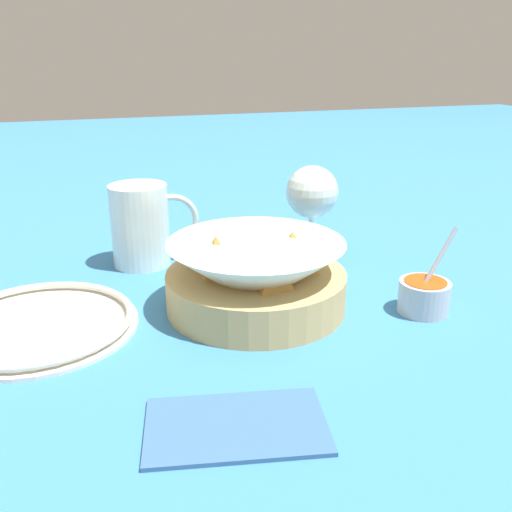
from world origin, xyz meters
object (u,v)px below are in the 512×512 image
object	(u,v)px
food_basket	(257,278)
beer_mug	(142,228)
side_plate	(38,323)
sauce_cup	(424,295)
wine_glass	(312,195)

from	to	relation	value
food_basket	beer_mug	size ratio (longest dim) A/B	1.70
side_plate	food_basket	bearing A→B (deg)	-4.81
food_basket	sauce_cup	size ratio (longest dim) A/B	2.09
beer_mug	side_plate	world-z (taller)	beer_mug
sauce_cup	side_plate	xyz separation A→B (m)	(-0.42, 0.09, -0.01)
sauce_cup	beer_mug	world-z (taller)	beer_mug
food_basket	wine_glass	xyz separation A→B (m)	(0.13, 0.15, 0.05)
food_basket	wine_glass	bearing A→B (deg)	47.94
sauce_cup	beer_mug	bearing A→B (deg)	137.80
sauce_cup	wine_glass	world-z (taller)	wine_glass
wine_glass	side_plate	bearing A→B (deg)	-161.53
sauce_cup	wine_glass	distance (m)	0.23
wine_glass	beer_mug	world-z (taller)	wine_glass
wine_glass	beer_mug	size ratio (longest dim) A/B	1.08
food_basket	beer_mug	distance (m)	0.22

